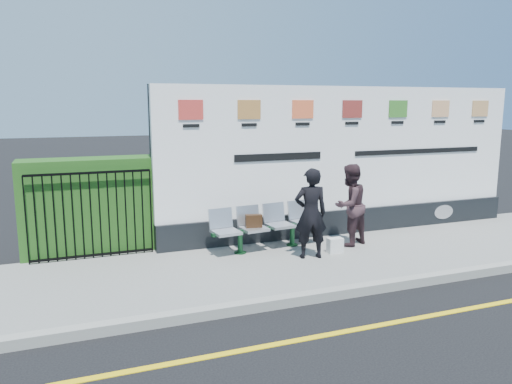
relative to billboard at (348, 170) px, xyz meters
The scene contains 12 objects.
ground 4.13m from the billboard, 97.40° to the right, with size 80.00×80.00×0.00m, color black.
pavement 1.98m from the billboard, 110.32° to the right, with size 14.00×3.00×0.12m, color gray.
kerb 3.19m from the billboard, 99.95° to the right, with size 14.00×0.18×0.14m, color gray.
yellow_line 4.13m from the billboard, 97.40° to the right, with size 14.00×0.10×0.01m, color yellow.
billboard is the anchor object (origin of this frame).
hedge 5.11m from the billboard, behind, with size 2.35×0.70×1.70m, color #225118.
railing 5.10m from the billboard, behind, with size 2.05×0.06×1.54m, color black, non-canonical shape.
bench 2.38m from the billboard, 164.06° to the right, with size 2.09×0.55×0.45m, color #B3B6BC, non-canonical shape.
woman_left 2.08m from the billboard, 139.18° to the right, with size 0.58×0.38×1.58m, color black.
woman_right 1.12m from the billboard, 118.85° to the right, with size 0.75×0.59×1.55m, color #372328.
handbag_brown 2.50m from the billboard, 165.14° to the right, with size 0.30×0.13×0.23m, color black.
carrier_bag_white 1.96m from the billboard, 128.42° to the right, with size 0.27×0.16×0.27m, color silver.
Camera 1 is at (-4.91, -4.98, 2.78)m, focal length 35.00 mm.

